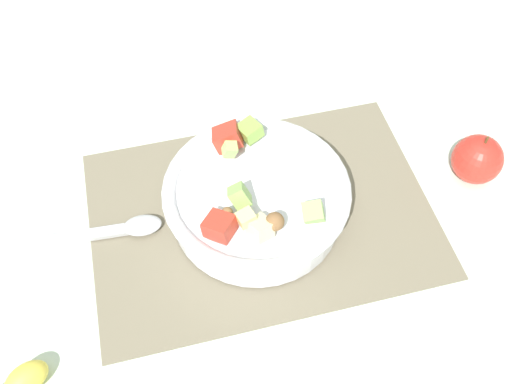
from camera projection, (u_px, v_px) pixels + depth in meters
name	position (u px, v px, depth m)	size (l,w,h in m)	color
ground_plane	(261.00, 214.00, 0.86)	(2.40, 2.40, 0.00)	silver
placemat	(261.00, 213.00, 0.86)	(0.51, 0.35, 0.01)	#756B56
salad_bowl	(256.00, 196.00, 0.83)	(0.27, 0.27, 0.11)	white
serving_spoon	(105.00, 232.00, 0.83)	(0.24, 0.04, 0.01)	#B7B7BC
whole_apple	(477.00, 159.00, 0.87)	(0.08, 0.08, 0.09)	red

